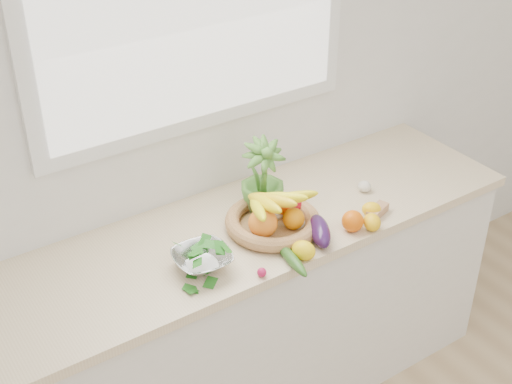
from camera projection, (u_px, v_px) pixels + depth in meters
back_wall at (197, 90)px, 2.64m from camera, size 4.50×0.02×2.70m
counter_cabinet at (243, 321)px, 2.92m from camera, size 2.20×0.58×0.86m
countertop at (242, 232)px, 2.68m from camera, size 2.24×0.62×0.04m
orange_loose at (353, 221)px, 2.63m from camera, size 0.11×0.11×0.08m
lemon_a at (304, 250)px, 2.49m from camera, size 0.10×0.11×0.07m
lemon_b at (372, 222)px, 2.64m from camera, size 0.09×0.10×0.06m
lemon_c at (371, 209)px, 2.72m from camera, size 0.09×0.09×0.06m
apple at (292, 206)px, 2.72m from camera, size 0.10×0.10×0.08m
ginger at (377, 211)px, 2.73m from camera, size 0.11×0.08×0.03m
garlic_a at (298, 223)px, 2.65m from camera, size 0.07×0.07×0.05m
garlic_b at (277, 215)px, 2.70m from camera, size 0.06×0.06×0.04m
garlic_c at (364, 186)px, 2.87m from camera, size 0.07×0.07×0.05m
eggplant at (320, 231)px, 2.58m from camera, size 0.15×0.20×0.08m
cucumber at (291, 259)px, 2.47m from camera, size 0.07×0.22×0.04m
radish at (262, 272)px, 2.42m from camera, size 0.04×0.04×0.03m
potted_herb at (262, 178)px, 2.71m from camera, size 0.19×0.19×0.31m
fruit_basket at (272, 217)px, 2.64m from camera, size 0.44×0.44×0.19m
colander_with_spinach at (202, 255)px, 2.43m from camera, size 0.22×0.22×0.11m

